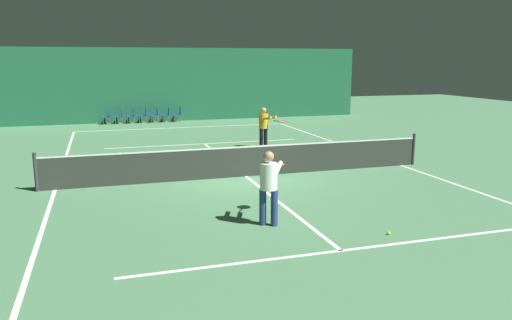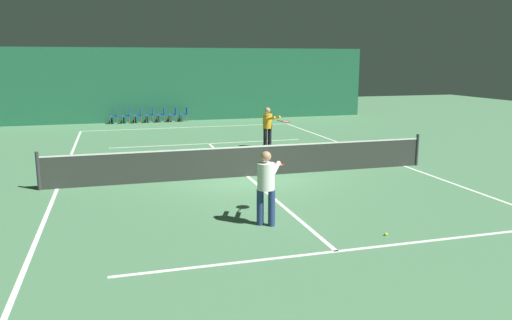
{
  "view_description": "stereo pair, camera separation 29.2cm",
  "coord_description": "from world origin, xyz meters",
  "px_view_note": "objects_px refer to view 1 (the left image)",
  "views": [
    {
      "loc": [
        -4.17,
        -14.38,
        3.52
      ],
      "look_at": [
        -0.33,
        -2.09,
        0.94
      ],
      "focal_mm": 35.0,
      "sensor_mm": 36.0,
      "label": 1
    },
    {
      "loc": [
        -3.89,
        -14.46,
        3.52
      ],
      "look_at": [
        -0.33,
        -2.09,
        0.94
      ],
      "focal_mm": 35.0,
      "sensor_mm": 36.0,
      "label": 2
    }
  ],
  "objects_px": {
    "tennis_net": "(246,160)",
    "player_far": "(264,125)",
    "courtside_chair_2": "(132,115)",
    "tennis_ball": "(389,233)",
    "courtside_chair_1": "(120,115)",
    "courtside_chair_5": "(167,114)",
    "courtside_chair_4": "(156,114)",
    "player_near": "(269,182)",
    "courtside_chair_0": "(108,116)",
    "courtside_chair_6": "(178,113)",
    "courtside_chair_3": "(144,115)"
  },
  "relations": [
    {
      "from": "courtside_chair_0",
      "to": "courtside_chair_2",
      "type": "bearing_deg",
      "value": 90.0
    },
    {
      "from": "courtside_chair_5",
      "to": "courtside_chair_0",
      "type": "bearing_deg",
      "value": -90.0
    },
    {
      "from": "player_far",
      "to": "courtside_chair_0",
      "type": "xyz_separation_m",
      "value": [
        -5.9,
        9.9,
        -0.48
      ]
    },
    {
      "from": "courtside_chair_2",
      "to": "courtside_chair_6",
      "type": "bearing_deg",
      "value": 90.0
    },
    {
      "from": "courtside_chair_0",
      "to": "tennis_ball",
      "type": "xyz_separation_m",
      "value": [
        5.12,
        -20.41,
        -0.45
      ]
    },
    {
      "from": "courtside_chair_3",
      "to": "courtside_chair_4",
      "type": "height_order",
      "value": "same"
    },
    {
      "from": "player_near",
      "to": "courtside_chair_6",
      "type": "distance_m",
      "value": 19.09
    },
    {
      "from": "player_near",
      "to": "courtside_chair_3",
      "type": "relative_size",
      "value": 1.94
    },
    {
      "from": "courtside_chair_5",
      "to": "player_far",
      "type": "bearing_deg",
      "value": 14.88
    },
    {
      "from": "player_near",
      "to": "courtside_chair_6",
      "type": "bearing_deg",
      "value": 28.92
    },
    {
      "from": "courtside_chair_2",
      "to": "courtside_chair_6",
      "type": "height_order",
      "value": "same"
    },
    {
      "from": "player_near",
      "to": "courtside_chair_2",
      "type": "distance_m",
      "value": 19.14
    },
    {
      "from": "courtside_chair_1",
      "to": "tennis_ball",
      "type": "height_order",
      "value": "courtside_chair_1"
    },
    {
      "from": "player_far",
      "to": "courtside_chair_1",
      "type": "distance_m",
      "value": 11.22
    },
    {
      "from": "player_near",
      "to": "courtside_chair_0",
      "type": "distance_m",
      "value": 19.3
    },
    {
      "from": "tennis_net",
      "to": "courtside_chair_5",
      "type": "bearing_deg",
      "value": 92.06
    },
    {
      "from": "courtside_chair_3",
      "to": "tennis_ball",
      "type": "height_order",
      "value": "courtside_chair_3"
    },
    {
      "from": "courtside_chair_5",
      "to": "tennis_ball",
      "type": "xyz_separation_m",
      "value": [
        1.85,
        -20.41,
        -0.45
      ]
    },
    {
      "from": "courtside_chair_0",
      "to": "tennis_net",
      "type": "bearing_deg",
      "value": 14.64
    },
    {
      "from": "tennis_net",
      "to": "courtside_chair_5",
      "type": "distance_m",
      "value": 14.52
    },
    {
      "from": "tennis_net",
      "to": "courtside_chair_4",
      "type": "height_order",
      "value": "tennis_net"
    },
    {
      "from": "courtside_chair_3",
      "to": "courtside_chair_6",
      "type": "relative_size",
      "value": 1.0
    },
    {
      "from": "tennis_net",
      "to": "courtside_chair_6",
      "type": "height_order",
      "value": "tennis_net"
    },
    {
      "from": "courtside_chair_2",
      "to": "tennis_ball",
      "type": "height_order",
      "value": "courtside_chair_2"
    },
    {
      "from": "courtside_chair_2",
      "to": "courtside_chair_4",
      "type": "height_order",
      "value": "same"
    },
    {
      "from": "courtside_chair_2",
      "to": "courtside_chair_5",
      "type": "bearing_deg",
      "value": 90.0
    },
    {
      "from": "player_near",
      "to": "courtside_chair_5",
      "type": "relative_size",
      "value": 1.94
    },
    {
      "from": "tennis_net",
      "to": "player_far",
      "type": "height_order",
      "value": "player_far"
    },
    {
      "from": "courtside_chair_5",
      "to": "courtside_chair_6",
      "type": "xyz_separation_m",
      "value": [
        0.65,
        0.0,
        0.0
      ]
    },
    {
      "from": "courtside_chair_2",
      "to": "tennis_ball",
      "type": "relative_size",
      "value": 12.73
    },
    {
      "from": "tennis_net",
      "to": "courtside_chair_4",
      "type": "distance_m",
      "value": 14.56
    },
    {
      "from": "player_far",
      "to": "courtside_chair_3",
      "type": "xyz_separation_m",
      "value": [
        -3.94,
        9.9,
        -0.48
      ]
    },
    {
      "from": "player_far",
      "to": "tennis_net",
      "type": "bearing_deg",
      "value": -54.33
    },
    {
      "from": "courtside_chair_1",
      "to": "courtside_chair_3",
      "type": "bearing_deg",
      "value": 90.0
    },
    {
      "from": "courtside_chair_3",
      "to": "courtside_chair_6",
      "type": "bearing_deg",
      "value": 90.0
    },
    {
      "from": "player_near",
      "to": "courtside_chair_3",
      "type": "height_order",
      "value": "player_near"
    },
    {
      "from": "player_far",
      "to": "courtside_chair_4",
      "type": "bearing_deg",
      "value": 168.65
    },
    {
      "from": "courtside_chair_2",
      "to": "courtside_chair_3",
      "type": "xyz_separation_m",
      "value": [
        0.65,
        0.0,
        0.0
      ]
    },
    {
      "from": "courtside_chair_1",
      "to": "tennis_ball",
      "type": "distance_m",
      "value": 20.9
    },
    {
      "from": "courtside_chair_1",
      "to": "tennis_net",
      "type": "bearing_deg",
      "value": 12.2
    },
    {
      "from": "tennis_net",
      "to": "courtside_chair_4",
      "type": "relative_size",
      "value": 14.29
    },
    {
      "from": "courtside_chair_3",
      "to": "courtside_chair_5",
      "type": "bearing_deg",
      "value": 90.0
    },
    {
      "from": "courtside_chair_0",
      "to": "courtside_chair_6",
      "type": "xyz_separation_m",
      "value": [
        3.92,
        0.0,
        0.0
      ]
    },
    {
      "from": "courtside_chair_1",
      "to": "courtside_chair_2",
      "type": "distance_m",
      "value": 0.65
    },
    {
      "from": "tennis_net",
      "to": "tennis_ball",
      "type": "distance_m",
      "value": 6.07
    },
    {
      "from": "courtside_chair_0",
      "to": "courtside_chair_1",
      "type": "distance_m",
      "value": 0.65
    },
    {
      "from": "courtside_chair_1",
      "to": "tennis_ball",
      "type": "bearing_deg",
      "value": 12.35
    },
    {
      "from": "courtside_chair_6",
      "to": "player_far",
      "type": "bearing_deg",
      "value": 11.29
    },
    {
      "from": "courtside_chair_2",
      "to": "courtside_chair_4",
      "type": "relative_size",
      "value": 1.0
    },
    {
      "from": "player_near",
      "to": "tennis_net",
      "type": "bearing_deg",
      "value": 21.68
    }
  ]
}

